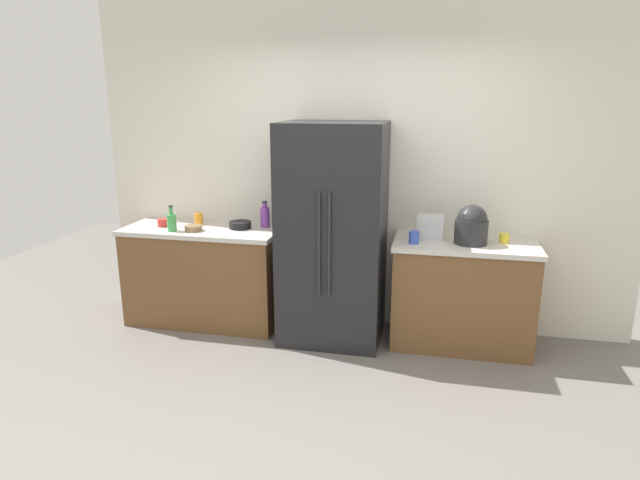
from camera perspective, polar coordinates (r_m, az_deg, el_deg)
name	(u,v)px	position (r m, az deg, el deg)	size (l,w,h in m)	color
ground_plane	(315,421)	(3.62, -0.57, -18.73)	(9.41, 9.41, 0.00)	slate
kitchen_back_panel	(358,163)	(4.72, 4.08, 8.23)	(4.70, 0.10, 2.91)	silver
counter_left	(205,275)	(4.99, -12.16, -3.64)	(1.40, 0.61, 0.89)	brown
counter_right	(462,294)	(4.57, 14.90, -5.55)	(1.14, 0.61, 0.89)	brown
refrigerator	(333,234)	(4.44, 1.41, 0.66)	(0.84, 0.72, 1.82)	black
toaster	(430,227)	(4.46, 11.67, 1.38)	(0.21, 0.15, 0.20)	silver
rice_cooker	(471,226)	(4.37, 15.86, 1.50)	(0.26, 0.26, 0.31)	#262628
bottle_a	(265,216)	(4.79, -5.89, 2.54)	(0.08, 0.08, 0.24)	purple
bottle_b	(172,222)	(4.80, -15.55, 1.91)	(0.08, 0.08, 0.23)	green
cup_a	(199,219)	(5.00, -12.81, 2.23)	(0.08, 0.08, 0.10)	orange
cup_b	(163,223)	(5.00, -16.46, 1.80)	(0.09, 0.09, 0.07)	red
cup_c	(414,237)	(4.29, 9.98, 0.28)	(0.08, 0.08, 0.10)	blue
cup_d	(504,238)	(4.50, 19.05, 0.20)	(0.08, 0.08, 0.08)	yellow
bowl_a	(240,225)	(4.78, -8.52, 1.61)	(0.19, 0.19, 0.06)	black
bowl_b	(193,228)	(4.77, -13.36, 1.24)	(0.15, 0.15, 0.05)	brown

